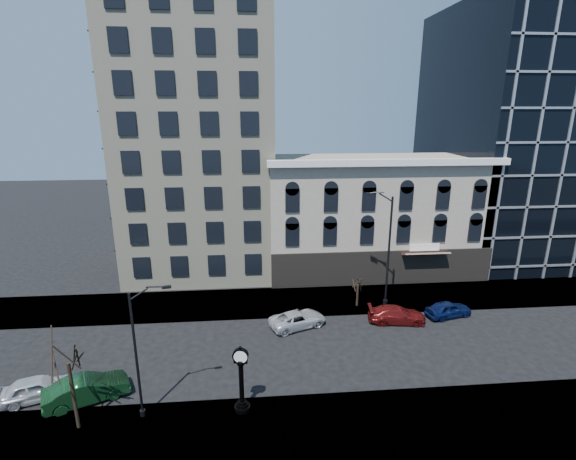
{
  "coord_description": "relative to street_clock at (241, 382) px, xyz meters",
  "views": [
    {
      "loc": [
        -0.65,
        -26.48,
        16.92
      ],
      "look_at": [
        2.0,
        4.0,
        8.0
      ],
      "focal_mm": 26.0,
      "sensor_mm": 36.0,
      "label": 1
    }
  ],
  "objects": [
    {
      "name": "car_near_b",
      "position": [
        -9.29,
        1.74,
        -1.22
      ],
      "size": [
        5.03,
        3.52,
        1.57
      ],
      "primitive_type": "imported",
      "rotation": [
        0.0,
        0.0,
        2.0
      ],
      "color": "#143F1E",
      "rests_on": "ground"
    },
    {
      "name": "street_lamp_near",
      "position": [
        -5.06,
        0.1,
        4.18
      ],
      "size": [
        2.07,
        0.59,
        8.03
      ],
      "rotation": [
        0.0,
        0.0,
        0.17
      ],
      "color": "black",
      "rests_on": "sidewalk_near"
    },
    {
      "name": "car_near_a",
      "position": [
        -12.35,
        2.2,
        -1.28
      ],
      "size": [
        4.55,
        2.98,
        1.44
      ],
      "primitive_type": "imported",
      "rotation": [
        0.0,
        0.0,
        1.9
      ],
      "color": "silver",
      "rests_on": "ground"
    },
    {
      "name": "car_far_a",
      "position": [
        4.27,
        9.5,
        -1.36
      ],
      "size": [
        5.09,
        3.66,
        1.29
      ],
      "primitive_type": "imported",
      "rotation": [
        0.0,
        0.0,
        1.94
      ],
      "color": "silver",
      "rests_on": "ground"
    },
    {
      "name": "street_lamp_far",
      "position": [
        11.71,
        12.67,
        5.96
      ],
      "size": [
        2.63,
        1.01,
        10.39
      ],
      "rotation": [
        0.0,
        0.0,
        2.86
      ],
      "color": "black",
      "rests_on": "sidewalk_far"
    },
    {
      "name": "car_far_c",
      "position": [
        17.13,
        10.08,
        -1.33
      ],
      "size": [
        4.22,
        2.48,
        1.35
      ],
      "primitive_type": "imported",
      "rotation": [
        0.0,
        0.0,
        1.81
      ],
      "color": "#0C194C",
      "rests_on": "ground"
    },
    {
      "name": "sidewalk_near",
      "position": [
        1.53,
        -2.0,
        -1.94
      ],
      "size": [
        160.0,
        6.0,
        0.12
      ],
      "primitive_type": "cube",
      "color": "gray",
      "rests_on": "ground"
    },
    {
      "name": "glass_office",
      "position": [
        33.53,
        26.91,
        12.0
      ],
      "size": [
        20.0,
        20.15,
        28.0
      ],
      "color": "black",
      "rests_on": "ground"
    },
    {
      "name": "bare_tree_near",
      "position": [
        -8.93,
        -0.63,
        3.01
      ],
      "size": [
        3.77,
        3.77,
        6.47
      ],
      "color": "black",
      "rests_on": "sidewalk_near"
    },
    {
      "name": "ground",
      "position": [
        1.53,
        6.0,
        -2.0
      ],
      "size": [
        160.0,
        160.0,
        0.0
      ],
      "primitive_type": "plane",
      "color": "black",
      "rests_on": "ground"
    },
    {
      "name": "street_clock",
      "position": [
        0.0,
        0.0,
        0.0
      ],
      "size": [
        0.94,
        0.94,
        4.16
      ],
      "rotation": [
        0.0,
        0.0,
        -0.16
      ],
      "color": "black",
      "rests_on": "sidewalk_near"
    },
    {
      "name": "victorian_row",
      "position": [
        13.54,
        21.89,
        3.99
      ],
      "size": [
        22.6,
        11.19,
        12.5
      ],
      "color": "#A99E8B",
      "rests_on": "ground"
    },
    {
      "name": "sidewalk_far",
      "position": [
        1.53,
        14.0,
        -1.94
      ],
      "size": [
        160.0,
        6.0,
        0.12
      ],
      "primitive_type": "cube",
      "color": "gray",
      "rests_on": "ground"
    },
    {
      "name": "car_far_b",
      "position": [
        12.47,
        9.51,
        -1.33
      ],
      "size": [
        4.85,
        2.46,
        1.35
      ],
      "primitive_type": "imported",
      "rotation": [
        0.0,
        0.0,
        1.44
      ],
      "color": "maroon",
      "rests_on": "ground"
    },
    {
      "name": "bare_tree_far",
      "position": [
        9.9,
        12.55,
        0.53
      ],
      "size": [
        1.87,
        1.87,
        3.22
      ],
      "color": "black",
      "rests_on": "sidewalk_far"
    },
    {
      "name": "cream_tower",
      "position": [
        -4.58,
        24.88,
        17.32
      ],
      "size": [
        15.9,
        15.4,
        42.5
      ],
      "color": "beige",
      "rests_on": "ground"
    }
  ]
}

